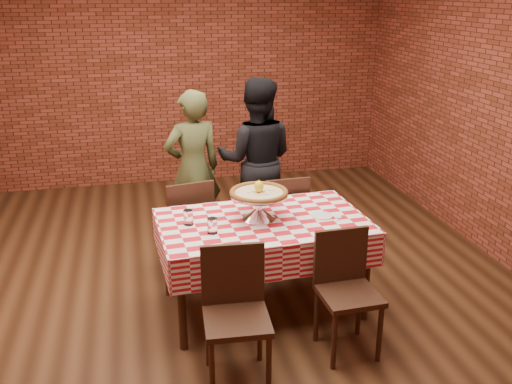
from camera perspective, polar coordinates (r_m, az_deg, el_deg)
ground at (r=4.89m, az=-4.82°, el=-9.91°), size 6.00×6.00×0.00m
back_wall at (r=7.29m, az=-8.58°, el=12.06°), size 5.50×0.00×5.50m
table at (r=4.47m, az=0.69°, el=-7.42°), size 1.62×1.03×0.75m
tablecloth at (r=4.36m, az=0.71°, el=-4.52°), size 1.66×1.07×0.27m
pizza_stand at (r=4.29m, az=0.29°, el=-1.47°), size 0.56×0.56×0.20m
pizza at (r=4.25m, az=0.30°, el=-0.12°), size 0.55×0.55×0.03m
lemon at (r=4.24m, az=0.30°, el=0.56°), size 0.09×0.09×0.09m
water_glass_left at (r=4.07m, az=-4.47°, el=-3.46°), size 0.08×0.08×0.12m
water_glass_right at (r=4.23m, az=-6.92°, el=-2.59°), size 0.08×0.08×0.12m
side_plate at (r=4.40m, az=6.74°, el=-2.42°), size 0.17×0.17×0.01m
sweetener_packet_a at (r=4.34m, az=8.15°, el=-2.88°), size 0.06×0.05×0.00m
sweetener_packet_b at (r=4.40m, az=8.36°, el=-2.55°), size 0.05×0.04×0.00m
condiment_caddy at (r=4.59m, az=0.40°, el=-0.39°), size 0.11×0.09×0.14m
chair_near_left at (r=3.65m, az=-1.99°, el=-12.97°), size 0.44×0.44×0.90m
chair_near_right at (r=3.97m, az=9.46°, el=-10.49°), size 0.41×0.41×0.87m
chair_far_left at (r=5.05m, az=-7.16°, el=-3.27°), size 0.49×0.49×0.90m
chair_far_right at (r=5.18m, az=2.59°, el=-2.65°), size 0.42×0.42×0.88m
diner_olive at (r=5.50m, az=-6.43°, el=2.37°), size 0.64×0.50×1.56m
diner_black at (r=5.60m, az=0.01°, el=3.29°), size 0.94×0.81×1.64m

